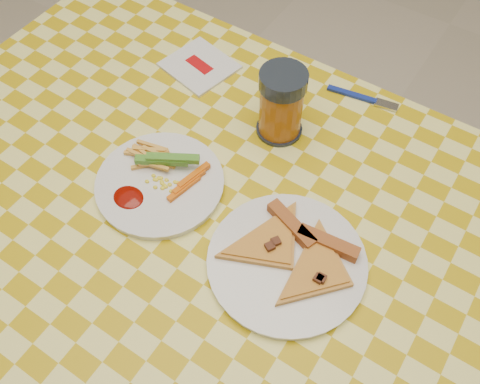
% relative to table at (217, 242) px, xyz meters
% --- Properties ---
extents(ground, '(8.00, 8.00, 0.00)m').
position_rel_table_xyz_m(ground, '(0.00, 0.00, -0.68)').
color(ground, beige).
rests_on(ground, ground).
extents(table, '(1.28, 0.88, 0.76)m').
position_rel_table_xyz_m(table, '(0.00, 0.00, 0.00)').
color(table, silver).
rests_on(table, ground).
extents(plate_left, '(0.24, 0.24, 0.01)m').
position_rel_table_xyz_m(plate_left, '(-0.12, 0.01, 0.08)').
color(plate_left, silver).
rests_on(plate_left, table).
extents(plate_right, '(0.25, 0.25, 0.01)m').
position_rel_table_xyz_m(plate_right, '(0.14, -0.01, 0.08)').
color(plate_right, silver).
rests_on(plate_right, table).
extents(fries_veggies, '(0.17, 0.15, 0.04)m').
position_rel_table_xyz_m(fries_veggies, '(-0.13, 0.02, 0.10)').
color(fries_veggies, '#EAA64A').
rests_on(fries_veggies, plate_left).
extents(pizza_slices, '(0.25, 0.22, 0.02)m').
position_rel_table_xyz_m(pizza_slices, '(0.14, 0.01, 0.09)').
color(pizza_slices, '#C5823C').
rests_on(pizza_slices, plate_right).
extents(drink_glass, '(0.09, 0.09, 0.14)m').
position_rel_table_xyz_m(drink_glass, '(-0.01, 0.23, 0.14)').
color(drink_glass, black).
rests_on(drink_glass, table).
extents(napkin, '(0.15, 0.15, 0.01)m').
position_rel_table_xyz_m(napkin, '(-0.24, 0.29, 0.08)').
color(napkin, silver).
rests_on(napkin, table).
extents(fork, '(0.14, 0.04, 0.01)m').
position_rel_table_xyz_m(fork, '(0.08, 0.39, 0.08)').
color(fork, navy).
rests_on(fork, table).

